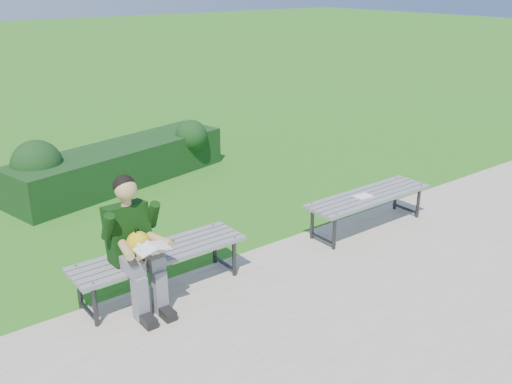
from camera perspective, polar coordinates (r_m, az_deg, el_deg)
name	(u,v)px	position (r m, az deg, el deg)	size (l,w,h in m)	color
ground	(247,253)	(6.73, -0.95, -6.15)	(80.00, 80.00, 0.00)	#256914
walkway	(357,319)	(5.60, 10.05, -12.42)	(30.00, 3.50, 0.02)	#BAB09B
hedge	(114,163)	(9.03, -14.00, 2.84)	(3.69, 1.67, 0.93)	#183C0E
bench_left	(160,256)	(5.83, -9.61, -6.35)	(1.80, 0.50, 0.46)	slate
bench_right	(368,199)	(7.33, 11.18, -0.65)	(1.80, 0.50, 0.46)	slate
seated_boy	(134,240)	(5.51, -12.07, -4.76)	(0.56, 0.76, 1.31)	gray
paper_sheet	(363,196)	(7.24, 10.68, -0.41)	(0.23, 0.17, 0.01)	white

